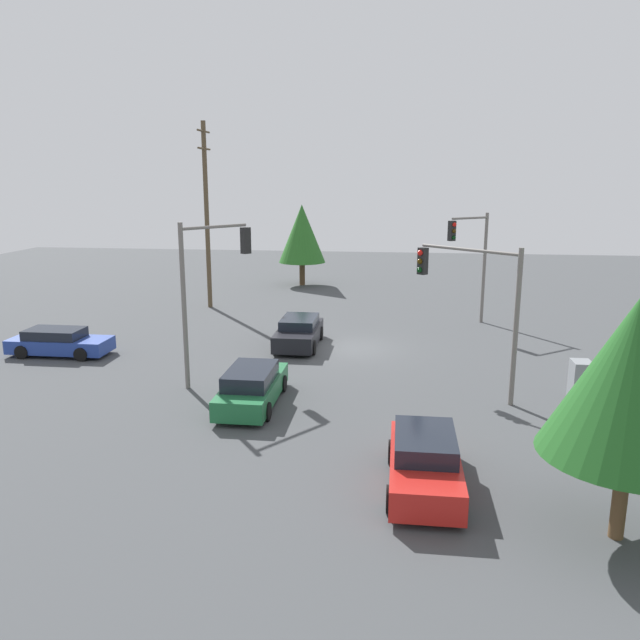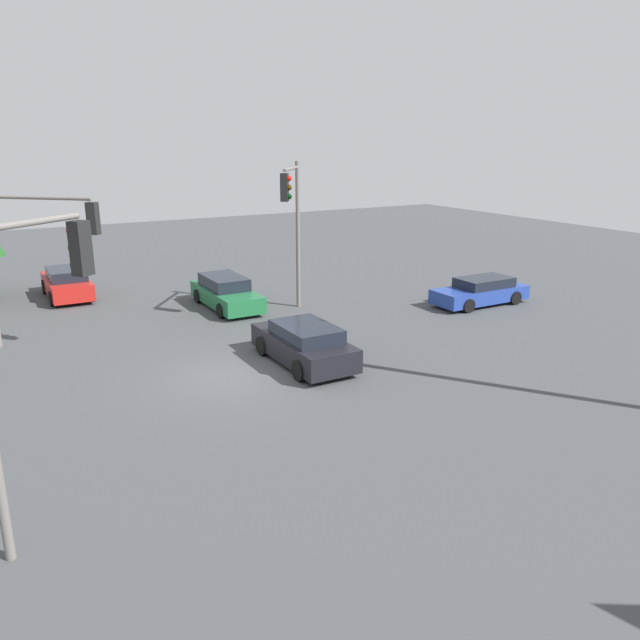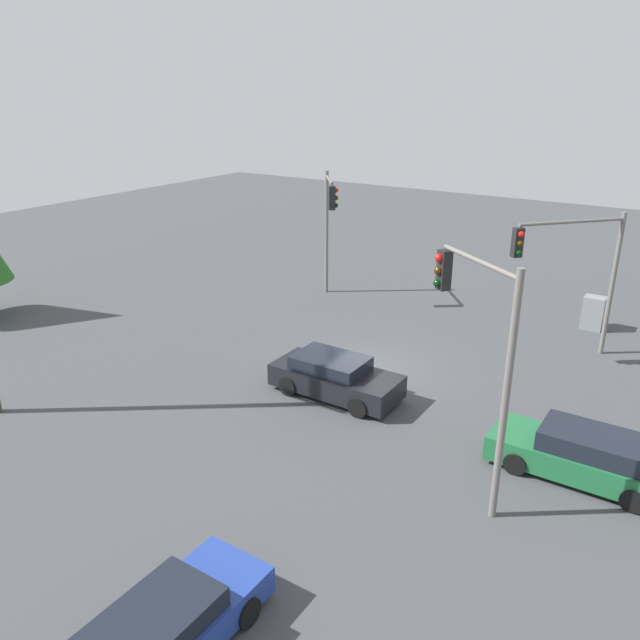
{
  "view_description": "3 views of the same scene",
  "coord_description": "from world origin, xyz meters",
  "px_view_note": "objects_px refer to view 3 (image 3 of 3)",
  "views": [
    {
      "loc": [
        -28.64,
        -2.27,
        7.9
      ],
      "look_at": [
        1.02,
        1.49,
        1.1
      ],
      "focal_mm": 35.0,
      "sensor_mm": 36.0,
      "label": 1
    },
    {
      "loc": [
        17.42,
        -6.86,
        7.23
      ],
      "look_at": [
        1.38,
        2.24,
        1.87
      ],
      "focal_mm": 35.0,
      "sensor_mm": 36.0,
      "label": 2
    },
    {
      "loc": [
        -9.99,
        18.61,
        10.0
      ],
      "look_at": [
        1.76,
        0.69,
        1.85
      ],
      "focal_mm": 35.0,
      "sensor_mm": 36.0,
      "label": 3
    }
  ],
  "objects_px": {
    "traffic_signal_main": "(574,261)",
    "electrical_cabinet": "(593,313)",
    "sedan_blue": "(161,633)",
    "traffic_signal_aux": "(479,337)",
    "traffic_signal_cross": "(329,216)",
    "sedan_dark": "(335,377)",
    "sedan_green": "(583,455)"
  },
  "relations": [
    {
      "from": "sedan_dark",
      "to": "traffic_signal_main",
      "type": "distance_m",
      "value": 9.88
    },
    {
      "from": "traffic_signal_main",
      "to": "traffic_signal_aux",
      "type": "distance_m",
      "value": 9.95
    },
    {
      "from": "traffic_signal_aux",
      "to": "electrical_cabinet",
      "type": "xyz_separation_m",
      "value": [
        -0.43,
        -13.9,
        -3.58
      ]
    },
    {
      "from": "sedan_blue",
      "to": "traffic_signal_aux",
      "type": "height_order",
      "value": "traffic_signal_aux"
    },
    {
      "from": "sedan_blue",
      "to": "traffic_signal_cross",
      "type": "height_order",
      "value": "traffic_signal_cross"
    },
    {
      "from": "traffic_signal_main",
      "to": "electrical_cabinet",
      "type": "height_order",
      "value": "traffic_signal_main"
    },
    {
      "from": "traffic_signal_main",
      "to": "sedan_green",
      "type": "bearing_deg",
      "value": 59.1
    },
    {
      "from": "sedan_blue",
      "to": "traffic_signal_main",
      "type": "height_order",
      "value": "traffic_signal_main"
    },
    {
      "from": "sedan_dark",
      "to": "traffic_signal_main",
      "type": "xyz_separation_m",
      "value": [
        -5.71,
        -7.39,
        3.23
      ]
    },
    {
      "from": "sedan_dark",
      "to": "sedan_green",
      "type": "xyz_separation_m",
      "value": [
        -8.09,
        0.39,
        -0.01
      ]
    },
    {
      "from": "sedan_blue",
      "to": "sedan_green",
      "type": "xyz_separation_m",
      "value": [
        -5.19,
        -10.24,
        0.07
      ]
    },
    {
      "from": "traffic_signal_main",
      "to": "electrical_cabinet",
      "type": "bearing_deg",
      "value": -143.21
    },
    {
      "from": "traffic_signal_cross",
      "to": "electrical_cabinet",
      "type": "height_order",
      "value": "traffic_signal_cross"
    },
    {
      "from": "traffic_signal_main",
      "to": "electrical_cabinet",
      "type": "xyz_separation_m",
      "value": [
        -0.37,
        -3.95,
        -3.18
      ]
    },
    {
      "from": "electrical_cabinet",
      "to": "sedan_blue",
      "type": "bearing_deg",
      "value": 81.76
    },
    {
      "from": "sedan_dark",
      "to": "electrical_cabinet",
      "type": "height_order",
      "value": "electrical_cabinet"
    },
    {
      "from": "sedan_dark",
      "to": "traffic_signal_aux",
      "type": "bearing_deg",
      "value": 65.67
    },
    {
      "from": "traffic_signal_main",
      "to": "traffic_signal_aux",
      "type": "xyz_separation_m",
      "value": [
        0.06,
        9.94,
        0.4
      ]
    },
    {
      "from": "traffic_signal_aux",
      "to": "traffic_signal_cross",
      "type": "bearing_deg",
      "value": -7.59
    },
    {
      "from": "sedan_dark",
      "to": "traffic_signal_cross",
      "type": "bearing_deg",
      "value": -146.34
    },
    {
      "from": "sedan_dark",
      "to": "sedan_blue",
      "type": "bearing_deg",
      "value": 15.22
    },
    {
      "from": "sedan_blue",
      "to": "electrical_cabinet",
      "type": "relative_size",
      "value": 3.12
    },
    {
      "from": "sedan_green",
      "to": "traffic_signal_cross",
      "type": "xyz_separation_m",
      "value": [
        13.79,
        -8.96,
        3.43
      ]
    },
    {
      "from": "sedan_blue",
      "to": "sedan_dark",
      "type": "distance_m",
      "value": 11.02
    },
    {
      "from": "traffic_signal_aux",
      "to": "sedan_green",
      "type": "bearing_deg",
      "value": -101.67
    },
    {
      "from": "sedan_blue",
      "to": "sedan_green",
      "type": "distance_m",
      "value": 11.48
    },
    {
      "from": "traffic_signal_aux",
      "to": "sedan_dark",
      "type": "bearing_deg",
      "value": 12.49
    },
    {
      "from": "traffic_signal_aux",
      "to": "electrical_cabinet",
      "type": "height_order",
      "value": "traffic_signal_aux"
    },
    {
      "from": "traffic_signal_main",
      "to": "traffic_signal_cross",
      "type": "distance_m",
      "value": 11.47
    },
    {
      "from": "sedan_dark",
      "to": "electrical_cabinet",
      "type": "bearing_deg",
      "value": 151.84
    },
    {
      "from": "traffic_signal_main",
      "to": "traffic_signal_cross",
      "type": "relative_size",
      "value": 0.92
    },
    {
      "from": "sedan_dark",
      "to": "traffic_signal_aux",
      "type": "relative_size",
      "value": 0.7
    }
  ]
}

